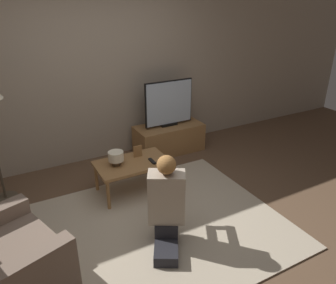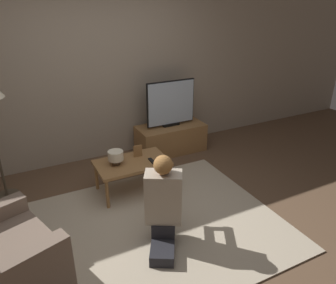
{
  "view_description": "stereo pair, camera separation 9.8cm",
  "coord_description": "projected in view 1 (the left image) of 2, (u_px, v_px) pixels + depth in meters",
  "views": [
    {
      "loc": [
        -1.27,
        -2.49,
        2.23
      ],
      "look_at": [
        0.45,
        0.68,
        0.61
      ],
      "focal_mm": 35.0,
      "sensor_mm": 36.0,
      "label": 1
    },
    {
      "loc": [
        -1.18,
        -2.53,
        2.23
      ],
      "look_at": [
        0.45,
        0.68,
        0.61
      ],
      "focal_mm": 35.0,
      "sensor_mm": 36.0,
      "label": 2
    }
  ],
  "objects": [
    {
      "name": "tv_stand",
      "position": [
        169.0,
        138.0,
        5.06
      ],
      "size": [
        1.03,
        0.48,
        0.42
      ],
      "color": "olive",
      "rests_on": "ground_plane"
    },
    {
      "name": "coffee_table",
      "position": [
        132.0,
        165.0,
        3.93
      ],
      "size": [
        0.87,
        0.53,
        0.41
      ],
      "color": "olive",
      "rests_on": "ground_plane"
    },
    {
      "name": "ground_plane",
      "position": [
        161.0,
        226.0,
        3.46
      ],
      "size": [
        10.0,
        10.0,
        0.0
      ],
      "primitive_type": "plane",
      "color": "brown"
    },
    {
      "name": "table_lamp",
      "position": [
        116.0,
        157.0,
        3.81
      ],
      "size": [
        0.18,
        0.18,
        0.17
      ],
      "color": "#4C3823",
      "rests_on": "coffee_table"
    },
    {
      "name": "rug",
      "position": [
        161.0,
        226.0,
        3.45
      ],
      "size": [
        2.49,
        2.13,
        0.02
      ],
      "color": "#BCAD93",
      "rests_on": "ground_plane"
    },
    {
      "name": "picture_frame",
      "position": [
        138.0,
        151.0,
        4.02
      ],
      "size": [
        0.11,
        0.01,
        0.15
      ],
      "color": "olive",
      "rests_on": "coffee_table"
    },
    {
      "name": "tv",
      "position": [
        169.0,
        103.0,
        4.83
      ],
      "size": [
        0.77,
        0.08,
        0.69
      ],
      "color": "black",
      "rests_on": "tv_stand"
    },
    {
      "name": "remote",
      "position": [
        152.0,
        161.0,
        3.92
      ],
      "size": [
        0.04,
        0.15,
        0.02
      ],
      "color": "black",
      "rests_on": "coffee_table"
    },
    {
      "name": "person_kneeling",
      "position": [
        166.0,
        203.0,
        3.05
      ],
      "size": [
        0.59,
        0.79,
        0.94
      ],
      "rotation": [
        0.0,
        0.0,
        2.63
      ],
      "color": "#232328",
      "rests_on": "rug"
    },
    {
      "name": "wall_back",
      "position": [
        95.0,
        70.0,
        4.47
      ],
      "size": [
        10.0,
        0.06,
        2.6
      ],
      "color": "tan",
      "rests_on": "ground_plane"
    }
  ]
}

